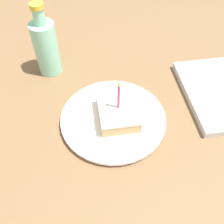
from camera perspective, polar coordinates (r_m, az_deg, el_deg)
The scene contains 5 objects.
ground_plane at distance 0.68m, azimuth 0.11°, elevation -2.34°, with size 2.40×2.40×0.04m.
plate at distance 0.65m, azimuth 0.00°, elevation -1.54°, with size 0.26×0.26×0.02m.
cake_slice at distance 0.63m, azimuth 1.37°, elevation -0.03°, with size 0.11×0.09×0.12m.
fork at distance 0.67m, azimuth 0.64°, elevation 1.73°, with size 0.13×0.16×0.00m.
bottle at distance 0.76m, azimuth -14.17°, elevation 13.62°, with size 0.07×0.07×0.21m.
Camera 1 is at (-0.41, 0.06, 0.52)m, focal length 42.00 mm.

